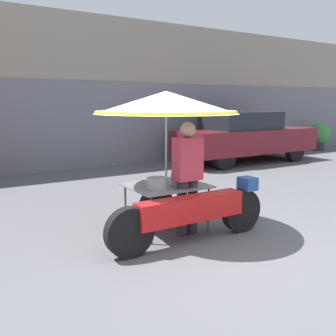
% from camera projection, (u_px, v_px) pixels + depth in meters
% --- Properties ---
extents(ground_plane, '(36.00, 36.00, 0.00)m').
position_uv_depth(ground_plane, '(228.00, 255.00, 4.52)').
color(ground_plane, '#56565B').
extents(shopfront_building, '(28.00, 2.06, 4.19)m').
position_uv_depth(shopfront_building, '(52.00, 93.00, 10.69)').
color(shopfront_building, gray).
rests_on(shopfront_building, ground).
extents(vendor_motorcycle_cart, '(2.37, 2.00, 1.98)m').
position_uv_depth(vendor_motorcycle_cart, '(169.00, 123.00, 5.12)').
color(vendor_motorcycle_cart, black).
rests_on(vendor_motorcycle_cart, ground).
extents(vendor_person, '(0.38, 0.22, 1.57)m').
position_uv_depth(vendor_person, '(188.00, 173.00, 5.11)').
color(vendor_person, '#2D2D33').
rests_on(vendor_person, ground).
extents(parked_car, '(4.58, 1.66, 1.55)m').
position_uv_depth(parked_car, '(245.00, 136.00, 11.47)').
color(parked_car, black).
rests_on(parked_car, ground).
extents(potted_plant, '(0.81, 0.81, 1.05)m').
position_uv_depth(potted_plant, '(319.00, 135.00, 14.40)').
color(potted_plant, '#2D2D33').
rests_on(potted_plant, ground).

